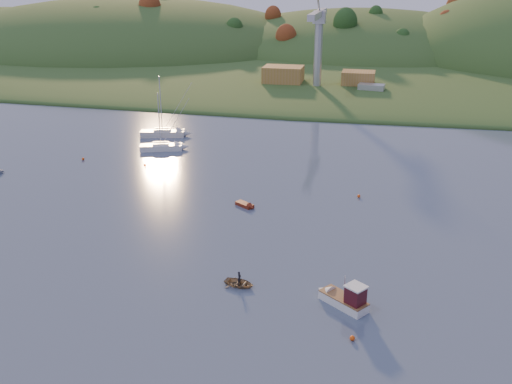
% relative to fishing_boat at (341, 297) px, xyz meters
% --- Properties ---
extents(ground, '(500.00, 500.00, 0.00)m').
position_rel_fishing_boat_xyz_m(ground, '(-17.25, -14.49, -0.88)').
color(ground, '#3E4C65').
rests_on(ground, ground).
extents(far_shore, '(620.00, 220.00, 1.50)m').
position_rel_fishing_boat_xyz_m(far_shore, '(-17.25, 215.51, -0.88)').
color(far_shore, '#365120').
rests_on(far_shore, ground).
extents(shore_slope, '(640.00, 150.00, 7.00)m').
position_rel_fishing_boat_xyz_m(shore_slope, '(-17.25, 150.51, -0.88)').
color(shore_slope, '#365120').
rests_on(shore_slope, ground).
extents(hill_left_far, '(120.00, 100.00, 32.00)m').
position_rel_fishing_boat_xyz_m(hill_left_far, '(-177.25, 200.51, -0.88)').
color(hill_left_far, '#365120').
rests_on(hill_left_far, ground).
extents(hill_left, '(170.00, 140.00, 44.00)m').
position_rel_fishing_boat_xyz_m(hill_left, '(-107.25, 185.51, -0.88)').
color(hill_left, '#365120').
rests_on(hill_left, ground).
extents(hill_center, '(140.00, 120.00, 36.00)m').
position_rel_fishing_boat_xyz_m(hill_center, '(-7.25, 195.51, -0.88)').
color(hill_center, '#365120').
rests_on(hill_center, ground).
extents(hillside_trees, '(280.00, 50.00, 32.00)m').
position_rel_fishing_boat_xyz_m(hillside_trees, '(-17.25, 170.51, -0.88)').
color(hillside_trees, '#244619').
rests_on(hillside_trees, ground).
extents(wharf, '(42.00, 16.00, 2.40)m').
position_rel_fishing_boat_xyz_m(wharf, '(-12.25, 107.51, 0.32)').
color(wharf, slate).
rests_on(wharf, ground).
extents(shed_west, '(11.00, 8.00, 4.80)m').
position_rel_fishing_boat_xyz_m(shed_west, '(-25.25, 108.51, 3.92)').
color(shed_west, '#A37636').
rests_on(shed_west, wharf).
extents(shed_east, '(9.00, 7.00, 4.00)m').
position_rel_fishing_boat_xyz_m(shed_east, '(-4.25, 109.51, 3.52)').
color(shed_east, '#A37636').
rests_on(shed_east, wharf).
extents(dock_crane, '(3.20, 28.00, 20.30)m').
position_rel_fishing_boat_xyz_m(dock_crane, '(-15.25, 103.90, 16.30)').
color(dock_crane, '#B7B7BC').
rests_on(dock_crane, wharf).
extents(fishing_boat, '(6.16, 5.26, 3.98)m').
position_rel_fishing_boat_xyz_m(fishing_boat, '(0.00, 0.00, 0.00)').
color(fishing_boat, white).
rests_on(fishing_boat, ground).
extents(sailboat_near, '(8.39, 4.84, 11.16)m').
position_rel_fishing_boat_xyz_m(sailboat_near, '(-38.36, 47.34, -0.15)').
color(sailboat_near, white).
rests_on(sailboat_near, ground).
extents(sailboat_far, '(9.44, 4.77, 12.57)m').
position_rel_fishing_boat_xyz_m(sailboat_far, '(-41.66, 56.64, -0.08)').
color(sailboat_far, silver).
rests_on(sailboat_far, ground).
extents(canoe, '(3.78, 3.01, 0.70)m').
position_rel_fishing_boat_xyz_m(canoe, '(-11.16, 1.25, -0.53)').
color(canoe, '#967952').
rests_on(canoe, ground).
extents(paddler, '(0.45, 0.60, 1.50)m').
position_rel_fishing_boat_xyz_m(paddler, '(-11.16, 1.25, -0.13)').
color(paddler, black).
rests_on(paddler, ground).
extents(red_tender, '(3.55, 2.92, 1.19)m').
position_rel_fishing_boat_xyz_m(red_tender, '(-15.40, 23.13, -0.63)').
color(red_tender, '#631D0E').
rests_on(red_tender, ground).
extents(work_vessel, '(16.60, 7.88, 4.10)m').
position_rel_fishing_boat_xyz_m(work_vessel, '(-0.37, 103.51, 0.58)').
color(work_vessel, slate).
rests_on(work_vessel, ground).
extents(buoy_0, '(0.50, 0.50, 0.50)m').
position_rel_fishing_boat_xyz_m(buoy_0, '(1.61, -6.06, -0.63)').
color(buoy_0, '#E74B0C').
rests_on(buoy_0, ground).
extents(buoy_1, '(0.50, 0.50, 0.50)m').
position_rel_fishing_boat_xyz_m(buoy_1, '(0.30, 30.63, -0.63)').
color(buoy_1, '#E74B0C').
rests_on(buoy_1, ground).
extents(buoy_2, '(0.50, 0.50, 0.50)m').
position_rel_fishing_boat_xyz_m(buoy_2, '(-50.01, 38.33, -0.63)').
color(buoy_2, '#E74B0C').
rests_on(buoy_2, ground).
extents(buoy_3, '(0.50, 0.50, 0.50)m').
position_rel_fishing_boat_xyz_m(buoy_3, '(-37.47, 37.36, -0.63)').
color(buoy_3, '#E74B0C').
rests_on(buoy_3, ground).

